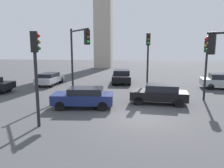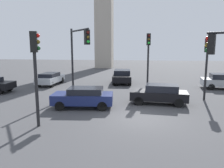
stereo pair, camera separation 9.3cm
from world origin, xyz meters
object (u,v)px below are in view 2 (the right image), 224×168
car_4 (160,94)px  car_6 (122,76)px  traffic_light_0 (148,52)px  car_3 (84,97)px  traffic_light_2 (207,57)px  car_0 (50,78)px  traffic_light_3 (35,61)px  traffic_light_1 (79,49)px

car_4 → car_6: car_6 is taller
traffic_light_0 → car_3: traffic_light_0 is taller
traffic_light_2 → car_3: bearing=-17.3°
car_4 → traffic_light_0: bearing=-74.8°
traffic_light_0 → car_3: 7.61m
traffic_light_2 → car_3: size_ratio=1.12×
traffic_light_0 → car_4: (0.75, -3.90, -2.85)m
traffic_light_0 → car_4: bearing=4.3°
car_0 → car_4: bearing=-120.3°
traffic_light_3 → car_4: (6.46, 5.38, -2.60)m
traffic_light_2 → car_3: 9.50m
traffic_light_3 → car_3: (1.37, 3.71, -2.61)m
traffic_light_3 → car_4: size_ratio=1.17×
traffic_light_0 → traffic_light_3: (-5.71, -9.27, -0.25)m
traffic_light_3 → car_3: 4.74m
car_3 → car_6: (1.67, 10.42, 0.04)m
traffic_light_1 → car_4: bearing=47.6°
traffic_light_3 → traffic_light_0: bearing=39.6°
traffic_light_2 → car_3: (-8.57, -3.26, -2.52)m
traffic_light_0 → car_3: bearing=-44.6°
car_0 → car_6: bearing=-72.5°
traffic_light_2 → car_6: 10.25m
traffic_light_1 → traffic_light_3: (-0.48, -5.97, -0.56)m
traffic_light_2 → car_4: (-3.47, -1.59, -2.51)m
car_0 → car_6: size_ratio=0.91×
car_0 → car_3: (5.79, -8.12, 0.02)m
car_3 → traffic_light_1: bearing=-74.3°
traffic_light_3 → car_0: 12.89m
traffic_light_1 → traffic_light_3: size_ratio=1.14×
traffic_light_2 → car_0: bearing=-56.9°
traffic_light_3 → car_3: traffic_light_3 is taller
car_6 → traffic_light_1: bearing=-21.2°
traffic_light_3 → car_6: traffic_light_3 is taller
traffic_light_0 → car_3: size_ratio=1.25×
traffic_light_0 → traffic_light_3: 10.89m
car_6 → car_0: bearing=-76.6°
traffic_light_0 → car_0: 10.83m
traffic_light_3 → car_0: size_ratio=1.17×
car_3 → car_6: size_ratio=0.92×
traffic_light_3 → traffic_light_2: bearing=16.3°
car_0 → car_6: (7.45, 2.31, 0.07)m
car_3 → traffic_light_0: bearing=-133.8°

